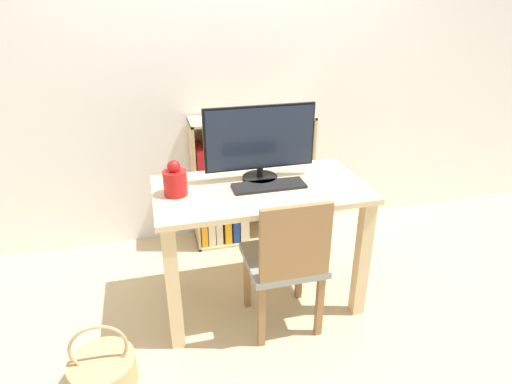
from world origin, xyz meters
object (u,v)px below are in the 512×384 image
(vase, at_px, (175,181))
(bookshelf, at_px, (231,187))
(monitor, at_px, (260,140))
(keyboard, at_px, (269,186))
(basket, at_px, (103,370))
(chair, at_px, (287,260))

(vase, distance_m, bookshelf, 0.94)
(monitor, height_order, keyboard, monitor)
(vase, bearing_deg, monitor, 10.84)
(basket, bearing_deg, vase, 45.05)
(monitor, distance_m, basket, 1.40)
(keyboard, bearing_deg, chair, -83.76)
(monitor, relative_size, bookshelf, 0.66)
(chair, xyz_separation_m, bookshelf, (-0.09, 1.02, -0.02))
(basket, bearing_deg, chair, 9.03)
(chair, distance_m, bookshelf, 1.02)
(monitor, distance_m, bookshelf, 0.85)
(keyboard, relative_size, chair, 0.48)
(bookshelf, bearing_deg, keyboard, -85.28)
(bookshelf, xyz_separation_m, basket, (-0.87, -1.17, -0.34))
(chair, bearing_deg, bookshelf, 87.68)
(vase, distance_m, basket, 0.98)
(chair, relative_size, basket, 2.32)
(keyboard, distance_m, chair, 0.41)
(chair, relative_size, bookshelf, 0.88)
(monitor, height_order, vase, monitor)
(monitor, xyz_separation_m, vase, (-0.48, -0.09, -0.15))
(vase, height_order, basket, vase)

